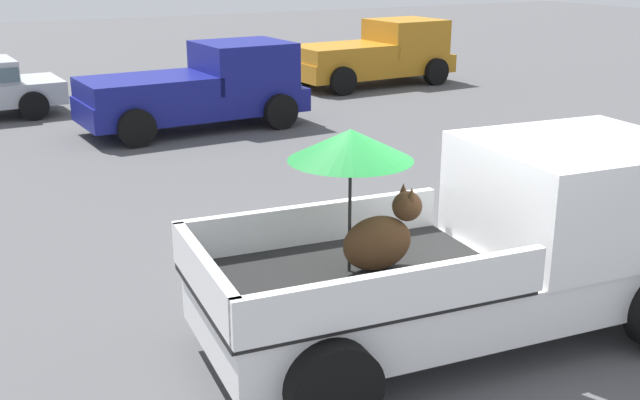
{
  "coord_description": "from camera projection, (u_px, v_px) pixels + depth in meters",
  "views": [
    {
      "loc": [
        -4.51,
        -5.54,
        3.71
      ],
      "look_at": [
        -0.64,
        1.61,
        1.1
      ],
      "focal_mm": 43.79,
      "sensor_mm": 36.0,
      "label": 1
    }
  ],
  "objects": [
    {
      "name": "ground_plane",
      "position": [
        452.0,
        338.0,
        7.81
      ],
      "size": [
        80.0,
        80.0,
        0.0
      ],
      "primitive_type": "plane",
      "color": "#4C4C4F"
    },
    {
      "name": "pickup_truck_main",
      "position": [
        496.0,
        242.0,
        7.69
      ],
      "size": [
        5.2,
        2.63,
        2.22
      ],
      "rotation": [
        0.0,
        0.0,
        -0.09
      ],
      "color": "black",
      "rests_on": "ground"
    },
    {
      "name": "pickup_truck_red",
      "position": [
        202.0,
        88.0,
        16.8
      ],
      "size": [
        4.87,
        2.33,
        1.8
      ],
      "rotation": [
        0.0,
        0.0,
        0.04
      ],
      "color": "black",
      "rests_on": "ground"
    },
    {
      "name": "pickup_truck_far",
      "position": [
        378.0,
        54.0,
        22.31
      ],
      "size": [
        4.89,
        2.38,
        1.8
      ],
      "rotation": [
        0.0,
        0.0,
        0.06
      ],
      "color": "black",
      "rests_on": "ground"
    }
  ]
}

